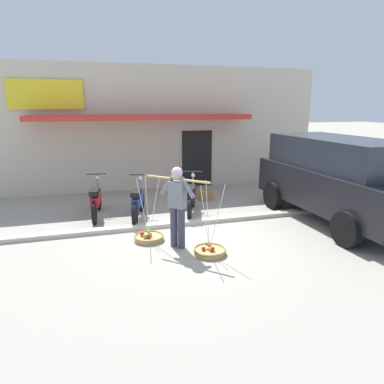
# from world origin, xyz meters

# --- Properties ---
(ground_plane) EXTENTS (90.00, 90.00, 0.00)m
(ground_plane) POSITION_xyz_m (0.00, 0.00, 0.00)
(ground_plane) COLOR #9E998C
(sidewalk_curb) EXTENTS (20.00, 0.24, 0.10)m
(sidewalk_curb) POSITION_xyz_m (0.00, 0.70, 0.05)
(sidewalk_curb) COLOR #BAB4A5
(sidewalk_curb) RESTS_ON ground
(fruit_vendor) EXTENTS (1.07, 1.08, 1.70)m
(fruit_vendor) POSITION_xyz_m (-0.51, -0.60, 0.98)
(fruit_vendor) COLOR #38384C
(fruit_vendor) RESTS_ON ground
(fruit_basket_left_side) EXTENTS (0.66, 0.66, 1.45)m
(fruit_basket_left_side) POSITION_xyz_m (-1.04, -0.07, 0.08)
(fruit_basket_left_side) COLOR tan
(fruit_basket_left_side) RESTS_ON ground
(fruit_basket_right_side) EXTENTS (0.66, 0.66, 1.45)m
(fruit_basket_right_side) POSITION_xyz_m (0.01, -1.12, 0.08)
(fruit_basket_right_side) COLOR tan
(fruit_basket_right_side) RESTS_ON ground
(motorcycle_nearest_shop) EXTENTS (0.54, 1.82, 1.09)m
(motorcycle_nearest_shop) POSITION_xyz_m (-2.09, 1.96, 0.45)
(motorcycle_nearest_shop) COLOR black
(motorcycle_nearest_shop) RESTS_ON ground
(motorcycle_second_in_row) EXTENTS (0.67, 1.77, 1.09)m
(motorcycle_second_in_row) POSITION_xyz_m (-1.04, 1.54, 0.45)
(motorcycle_second_in_row) COLOR black
(motorcycle_second_in_row) RESTS_ON ground
(motorcycle_third_in_row) EXTENTS (0.77, 1.73, 1.09)m
(motorcycle_third_in_row) POSITION_xyz_m (0.40, 1.55, 0.45)
(motorcycle_third_in_row) COLOR black
(motorcycle_third_in_row) RESTS_ON ground
(parked_truck) EXTENTS (2.27, 4.86, 2.10)m
(parked_truck) POSITION_xyz_m (3.79, -0.03, 1.13)
(parked_truck) COLOR black
(parked_truck) RESTS_ON ground
(storefront_building) EXTENTS (13.00, 6.00, 4.20)m
(storefront_building) POSITION_xyz_m (-0.43, 7.22, 2.10)
(storefront_building) COLOR beige
(storefront_building) RESTS_ON ground
(wooden_crate) EXTENTS (0.44, 0.36, 0.32)m
(wooden_crate) POSITION_xyz_m (1.18, 2.75, 0.16)
(wooden_crate) COLOR olive
(wooden_crate) RESTS_ON ground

